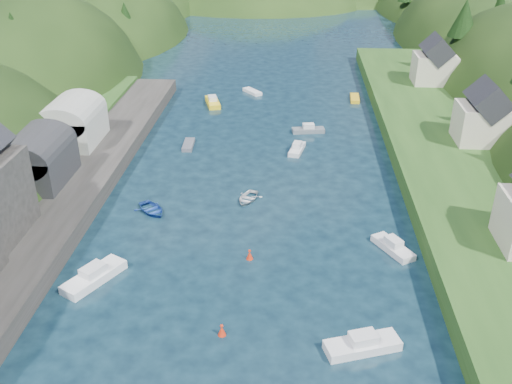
{
  "coord_description": "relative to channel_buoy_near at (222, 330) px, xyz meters",
  "views": [
    {
      "loc": [
        3.71,
        -25.34,
        31.96
      ],
      "look_at": [
        0.0,
        28.0,
        4.0
      ],
      "focal_mm": 40.0,
      "sensor_mm": 36.0,
      "label": 1
    }
  ],
  "objects": [
    {
      "name": "ground",
      "position": [
        1.56,
        39.75,
        -0.48
      ],
      "size": [
        600.0,
        600.0,
        0.0
      ],
      "primitive_type": "plane",
      "color": "black",
      "rests_on": "ground"
    },
    {
      "name": "hillside_left",
      "position": [
        -43.44,
        64.75,
        -8.51
      ],
      "size": [
        44.0,
        245.56,
        52.0
      ],
      "color": "black",
      "rests_on": "ground"
    },
    {
      "name": "far_hills",
      "position": [
        2.77,
        163.76,
        -11.28
      ],
      "size": [
        103.0,
        68.0,
        44.0
      ],
      "color": "black",
      "rests_on": "ground"
    },
    {
      "name": "hill_trees",
      "position": [
        2.07,
        55.08,
        10.6
      ],
      "size": [
        92.71,
        152.91,
        12.82
      ],
      "color": "black",
      "rests_on": "ground"
    },
    {
      "name": "quay_left",
      "position": [
        -22.44,
        9.75,
        0.52
      ],
      "size": [
        12.0,
        110.0,
        2.0
      ],
      "primitive_type": "cube",
      "color": "#2D2B28",
      "rests_on": "ground"
    },
    {
      "name": "boat_sheds",
      "position": [
        -24.44,
        28.75,
        4.79
      ],
      "size": [
        7.0,
        21.0,
        7.5
      ],
      "color": "#2D2D30",
      "rests_on": "quay_left"
    },
    {
      "name": "terrace_right",
      "position": [
        26.56,
        29.75,
        0.72
      ],
      "size": [
        16.0,
        120.0,
        2.4
      ],
      "primitive_type": "cube",
      "color": "#234719",
      "rests_on": "ground"
    },
    {
      "name": "right_bank_cottages",
      "position": [
        29.56,
        38.09,
        5.36
      ],
      "size": [
        9.0,
        59.24,
        8.41
      ],
      "color": "beige",
      "rests_on": "terrace_right"
    },
    {
      "name": "channel_buoy_near",
      "position": [
        0.0,
        0.0,
        0.0
      ],
      "size": [
        0.7,
        0.7,
        1.1
      ],
      "color": "red",
      "rests_on": "ground"
    },
    {
      "name": "channel_buoy_far",
      "position": [
        1.39,
        11.08,
        0.0
      ],
      "size": [
        0.7,
        0.7,
        1.1
      ],
      "color": "red",
      "rests_on": "ground"
    },
    {
      "name": "moored_boats",
      "position": [
        -1.91,
        9.96,
        0.08
      ],
      "size": [
        33.02,
        94.28,
        2.17
      ],
      "color": "white",
      "rests_on": "ground"
    }
  ]
}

